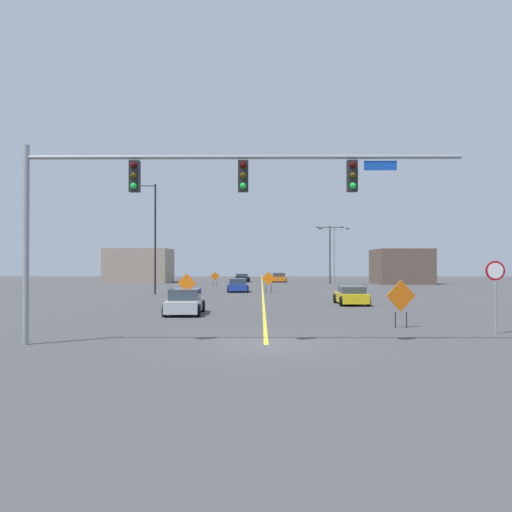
# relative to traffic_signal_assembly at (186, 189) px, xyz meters

# --- Properties ---
(ground) EXTENTS (205.62, 205.62, 0.00)m
(ground) POSITION_rel_traffic_signal_assembly_xyz_m (2.68, 0.02, -5.23)
(ground) COLOR #444447
(road_centre_stripe) EXTENTS (0.16, 114.23, 0.01)m
(road_centre_stripe) POSITION_rel_traffic_signal_assembly_xyz_m (2.68, 57.13, -5.23)
(road_centre_stripe) COLOR yellow
(road_centre_stripe) RESTS_ON ground
(traffic_signal_assembly) EXTENTS (14.73, 0.44, 6.72)m
(traffic_signal_assembly) POSITION_rel_traffic_signal_assembly_xyz_m (0.00, 0.00, 0.00)
(traffic_signal_assembly) COLOR gray
(traffic_signal_assembly) RESTS_ON ground
(stop_sign) EXTENTS (0.76, 0.07, 2.83)m
(stop_sign) POSITION_rel_traffic_signal_assembly_xyz_m (11.59, 3.08, -3.24)
(stop_sign) COLOR gray
(stop_sign) RESTS_ON ground
(street_lamp_near_left) EXTENTS (4.06, 0.24, 7.51)m
(street_lamp_near_left) POSITION_rel_traffic_signal_assembly_xyz_m (12.22, 56.53, -0.70)
(street_lamp_near_left) COLOR gray
(street_lamp_near_left) RESTS_ON ground
(street_lamp_mid_left) EXTENTS (3.70, 0.24, 7.82)m
(street_lamp_mid_left) POSITION_rel_traffic_signal_assembly_xyz_m (11.89, 58.23, -0.56)
(street_lamp_mid_left) COLOR black
(street_lamp_mid_left) RESTS_ON ground
(street_lamp_mid_right) EXTENTS (2.05, 0.24, 9.77)m
(street_lamp_mid_right) POSITION_rel_traffic_signal_assembly_xyz_m (-6.97, 31.16, 0.10)
(street_lamp_mid_right) COLOR black
(street_lamp_mid_right) RESTS_ON ground
(construction_sign_right_shoulder) EXTENTS (1.31, 0.37, 2.02)m
(construction_sign_right_shoulder) POSITION_rel_traffic_signal_assembly_xyz_m (8.44, 5.14, -3.96)
(construction_sign_right_shoulder) COLOR orange
(construction_sign_right_shoulder) RESTS_ON ground
(construction_sign_right_lane) EXTENTS (1.12, 0.17, 1.73)m
(construction_sign_right_lane) POSITION_rel_traffic_signal_assembly_xyz_m (-3.17, 51.31, -4.15)
(construction_sign_right_lane) COLOR orange
(construction_sign_right_lane) RESTS_ON ground
(construction_sign_left_lane) EXTENTS (1.31, 0.28, 2.05)m
(construction_sign_left_lane) POSITION_rel_traffic_signal_assembly_xyz_m (-2.60, 20.08, -3.94)
(construction_sign_left_lane) COLOR orange
(construction_sign_left_lane) RESTS_ON ground
(construction_sign_left_shoulder) EXTENTS (1.27, 0.31, 1.98)m
(construction_sign_left_shoulder) POSITION_rel_traffic_signal_assembly_xyz_m (3.22, 34.04, -3.99)
(construction_sign_left_shoulder) COLOR orange
(construction_sign_left_shoulder) RESTS_ON ground
(car_black_far) EXTENTS (2.25, 4.62, 1.22)m
(car_black_far) POSITION_rel_traffic_signal_assembly_xyz_m (-0.27, 65.91, -4.64)
(car_black_far) COLOR black
(car_black_far) RESTS_ON ground
(car_yellow_passing) EXTENTS (1.95, 4.24, 1.22)m
(car_yellow_passing) POSITION_rel_traffic_signal_assembly_xyz_m (8.52, 18.85, -4.65)
(car_yellow_passing) COLOR gold
(car_yellow_passing) RESTS_ON ground
(car_silver_mid) EXTENTS (2.03, 4.45, 1.36)m
(car_silver_mid) POSITION_rel_traffic_signal_assembly_xyz_m (-1.61, 11.67, -4.59)
(car_silver_mid) COLOR #B7BABF
(car_silver_mid) RESTS_ON ground
(car_orange_distant) EXTENTS (2.32, 4.64, 1.36)m
(car_orange_distant) POSITION_rel_traffic_signal_assembly_xyz_m (5.12, 65.61, -4.58)
(car_orange_distant) COLOR orange
(car_orange_distant) RESTS_ON ground
(car_blue_near) EXTENTS (2.16, 4.54, 1.27)m
(car_blue_near) POSITION_rel_traffic_signal_assembly_xyz_m (0.27, 36.12, -4.61)
(car_blue_near) COLOR #1E389E
(car_blue_near) RESTS_ON ground
(roadside_building_east) EXTENTS (7.10, 8.74, 4.69)m
(roadside_building_east) POSITION_rel_traffic_signal_assembly_xyz_m (21.64, 58.76, -2.88)
(roadside_building_east) COLOR brown
(roadside_building_east) RESTS_ON ground
(roadside_building_west) EXTENTS (8.93, 8.47, 4.89)m
(roadside_building_west) POSITION_rel_traffic_signal_assembly_xyz_m (-15.25, 63.99, -2.78)
(roadside_building_west) COLOR gray
(roadside_building_west) RESTS_ON ground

